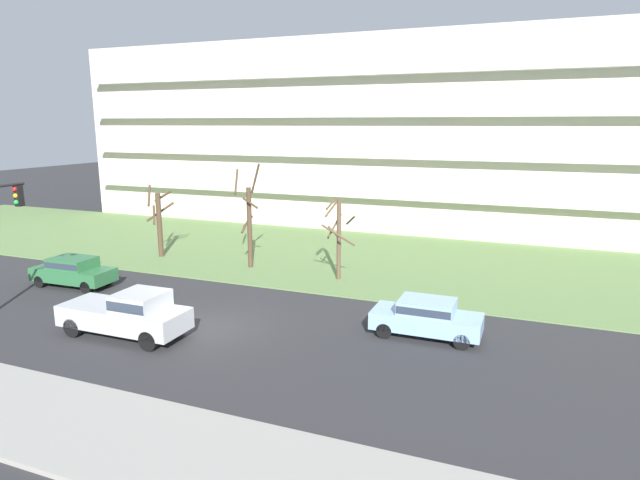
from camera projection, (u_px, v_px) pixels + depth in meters
ground at (209, 328)px, 23.10m from camera, size 160.00×160.00×0.00m
sidewalk_curb_near at (56, 419)px, 15.82m from camera, size 80.00×4.00×0.15m
grass_lawn_strip at (327, 255)px, 35.79m from camera, size 80.00×16.00×0.08m
apartment_building at (382, 135)px, 45.97m from camera, size 53.16×10.92×15.19m
tree_far_left at (159, 221)px, 34.82m from camera, size 1.84×2.08×4.72m
tree_left at (249, 221)px, 32.06m from camera, size 1.73×1.72×6.28m
tree_center at (338, 235)px, 29.59m from camera, size 1.88×2.17×4.57m
sedan_green_near_left at (73, 270)px, 28.85m from camera, size 4.46×1.96×1.57m
pickup_silver_center_left at (129, 313)px, 21.97m from camera, size 5.41×2.04×1.95m
sedan_blue_center_right at (427, 316)px, 21.98m from camera, size 4.40×1.81×1.57m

